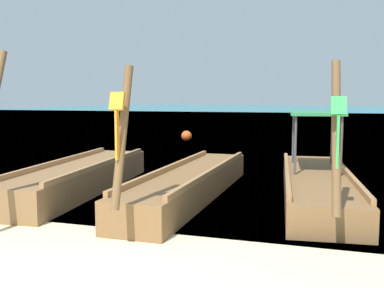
# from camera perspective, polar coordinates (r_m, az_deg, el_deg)

# --- Properties ---
(sea_water) EXTENTS (120.00, 120.00, 0.00)m
(sea_water) POSITION_cam_1_polar(r_m,az_deg,el_deg) (66.20, 15.34, 3.95)
(sea_water) COLOR #147A89
(sea_water) RESTS_ON ground
(longtail_boat_violet_ribbon) EXTENTS (1.68, 6.18, 2.79)m
(longtail_boat_violet_ribbon) POSITION_cam_1_polar(r_m,az_deg,el_deg) (10.05, -14.21, -4.16)
(longtail_boat_violet_ribbon) COLOR brown
(longtail_boat_violet_ribbon) RESTS_ON ground
(longtail_boat_orange_ribbon) EXTENTS (1.06, 6.36, 2.50)m
(longtail_boat_orange_ribbon) POSITION_cam_1_polar(r_m,az_deg,el_deg) (9.16, -0.21, -5.08)
(longtail_boat_orange_ribbon) COLOR brown
(longtail_boat_orange_ribbon) RESTS_ON ground
(longtail_boat_green_ribbon) EXTENTS (1.87, 6.28, 2.56)m
(longtail_boat_green_ribbon) POSITION_cam_1_polar(r_m,az_deg,el_deg) (9.41, 15.66, -4.84)
(longtail_boat_green_ribbon) COLOR brown
(longtail_boat_green_ribbon) RESTS_ON ground
(mooring_buoy_near) EXTENTS (0.49, 0.49, 0.49)m
(mooring_buoy_near) POSITION_cam_1_polar(r_m,az_deg,el_deg) (21.01, -0.71, 1.04)
(mooring_buoy_near) COLOR #EA5119
(mooring_buoy_near) RESTS_ON sea_water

